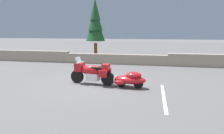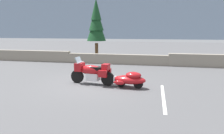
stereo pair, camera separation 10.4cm
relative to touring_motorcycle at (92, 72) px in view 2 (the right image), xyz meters
name	(u,v)px [view 2 (the right image)]	position (x,y,z in m)	size (l,w,h in m)	color
ground_plane	(93,83)	(0.00, 0.18, -0.62)	(80.00, 80.00, 0.00)	#4C4C4F
stone_guard_wall	(119,58)	(0.21, 6.39, -0.18)	(24.00, 0.54, 0.94)	gray
distant_ridgeline	(150,20)	(0.00, 96.41, 7.38)	(240.00, 80.00, 16.00)	#7F93AD
touring_motorcycle	(92,72)	(0.00, 0.00, 0.00)	(2.31, 0.92, 1.33)	black
car_shaped_trailer	(130,79)	(1.90, -0.25, -0.21)	(2.23, 0.91, 0.76)	black
pine_tree_tall	(96,22)	(-2.05, 7.89, 2.73)	(1.66, 1.66, 5.35)	brown
parking_stripe_marker	(163,97)	(3.39, -1.32, -0.62)	(0.12, 3.60, 0.01)	silver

